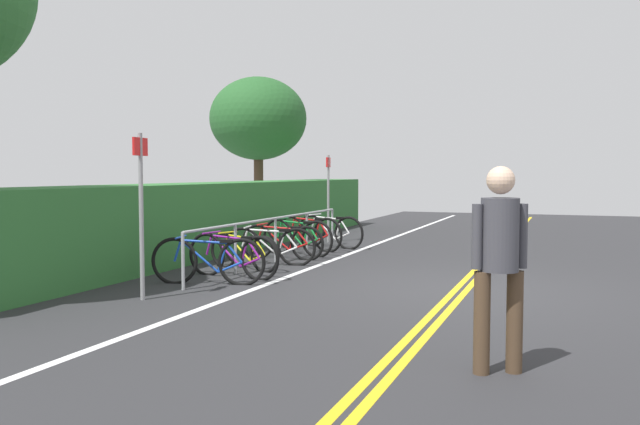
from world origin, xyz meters
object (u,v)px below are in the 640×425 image
bicycle_4 (282,242)px  bicycle_2 (244,252)px  tree_mid (258,119)px  bicycle_6 (309,233)px  bike_rack (275,228)px  sign_post_far (328,190)px  sign_post_near (141,200)px  bicycle_3 (270,246)px  bicycle_7 (330,231)px  pedestrian (499,254)px  bicycle_5 (297,237)px  bicycle_0 (208,261)px  bicycle_1 (233,256)px

bicycle_4 → bicycle_2: bearing=178.3°
bicycle_4 → tree_mid: bearing=29.8°
bicycle_6 → tree_mid: 7.29m
bike_rack → sign_post_far: size_ratio=3.00×
bike_rack → sign_post_near: sign_post_near is taller
bicycle_6 → sign_post_far: bearing=5.9°
bicycle_3 → sign_post_near: 3.77m
bicycle_6 → bicycle_7: size_ratio=0.98×
bicycle_2 → pedestrian: size_ratio=0.90×
bicycle_3 → bicycle_5: 1.49m
bicycle_0 → bicycle_7: 5.25m
bicycle_3 → pedestrian: size_ratio=0.98×
bicycle_4 → bicycle_6: 1.51m
pedestrian → tree_mid: bearing=33.9°
bicycle_7 → pedestrian: (-8.24, -4.55, 0.66)m
bicycle_7 → tree_mid: tree_mid is taller
bicycle_4 → bicycle_3: bearing=-171.4°
sign_post_near → tree_mid: (11.37, 3.90, 2.05)m
bicycle_2 → bicycle_4: (1.54, -0.04, 0.02)m
bike_rack → sign_post_far: (3.66, 0.28, 0.65)m
bicycle_1 → bicycle_5: size_ratio=1.03×
bicycle_4 → pedestrian: bearing=-141.9°
bicycle_5 → bike_rack: bearing=-179.5°
bicycle_2 → sign_post_near: 3.12m
bicycle_0 → bicycle_4: size_ratio=1.00×
bicycle_1 → sign_post_far: bearing=4.1°
bicycle_4 → bicycle_6: size_ratio=1.02×
sign_post_far → bicycle_4: bearing=-176.2°
bicycle_5 → sign_post_near: bearing=179.0°
bicycle_3 → bicycle_7: bicycle_7 is taller
pedestrian → bicycle_7: bearing=28.9°
bicycle_2 → tree_mid: size_ratio=0.34×
bicycle_1 → pedestrian: 5.93m
bicycle_2 → bicycle_1: bearing=-164.6°
bicycle_3 → bicycle_4: bearing=8.6°
bicycle_6 → tree_mid: bearing=36.0°
bicycle_1 → bicycle_6: bicycle_6 is taller
bicycle_5 → pedestrian: bearing=-144.9°
bicycle_0 → bicycle_6: (4.60, 0.18, 0.01)m
bicycle_4 → tree_mid: (6.88, 3.94, 3.06)m
bicycle_7 → bicycle_1: bearing=179.6°
bicycle_4 → pedestrian: size_ratio=1.00×
bike_rack → tree_mid: tree_mid is taller
bicycle_4 → sign_post_far: size_ratio=0.83×
bicycle_6 → sign_post_near: size_ratio=0.78×
bicycle_4 → bicycle_7: bearing=-5.6°
bicycle_0 → bicycle_3: 2.23m
bicycle_0 → bicycle_7: (5.25, -0.06, 0.01)m
bicycle_7 → sign_post_far: size_ratio=0.83×
bicycle_1 → bicycle_2: 0.86m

